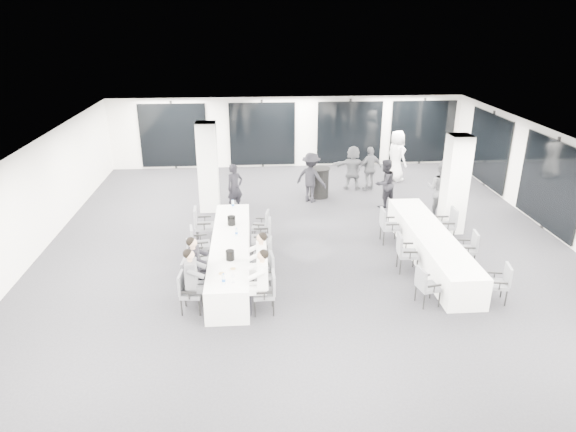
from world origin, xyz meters
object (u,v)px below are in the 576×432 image
object	(u,v)px
standing_guest_b	(385,180)
standing_guest_e	(397,152)
chair_side_left_near	(426,284)
chair_main_right_mid	(265,254)
chair_side_right_near	(501,281)
standing_guest_h	(441,186)
chair_main_right_fourth	(264,236)
chair_main_left_near	(188,290)
standing_guest_c	(311,174)
chair_side_right_far	(448,223)
ice_bucket_near	(230,255)
chair_main_left_fourth	(198,242)
standing_guest_f	(353,165)
banquet_table_side	(430,246)
chair_side_right_mid	(469,247)
standing_guest_a	(235,185)
chair_side_left_mid	(405,251)
chair_main_left_mid	(195,255)
standing_guest_d	(370,166)
banquet_table_main	(231,255)
cocktail_table	(319,182)
chair_main_left_second	(190,276)
chair_main_right_near	(267,290)
chair_main_left_far	(201,223)
chair_main_right_second	(266,270)
chair_side_left_far	(387,224)
chair_main_right_far	(263,224)
ice_bucket_far	(231,221)

from	to	relation	value
standing_guest_b	standing_guest_e	xyz separation A→B (m)	(1.12, 2.75, 0.17)
chair_side_left_near	chair_main_right_mid	bearing A→B (deg)	-128.28
chair_side_right_near	standing_guest_b	xyz separation A→B (m)	(-1.06, 5.97, 0.39)
standing_guest_h	chair_main_right_fourth	bearing A→B (deg)	63.33
chair_main_left_near	standing_guest_c	distance (m)	7.35
chair_main_right_fourth	chair_side_right_far	distance (m)	5.04
ice_bucket_near	chair_main_left_fourth	bearing A→B (deg)	120.20
standing_guest_e	standing_guest_f	world-z (taller)	standing_guest_e
banquet_table_side	chair_main_left_near	size ratio (longest dim) A/B	5.68
chair_main_right_fourth	chair_side_right_mid	size ratio (longest dim) A/B	1.12
standing_guest_a	standing_guest_f	size ratio (longest dim) A/B	0.97
chair_side_left_mid	chair_side_right_mid	xyz separation A→B (m)	(1.66, 0.16, -0.03)
chair_main_left_mid	standing_guest_d	world-z (taller)	standing_guest_d
chair_main_left_fourth	standing_guest_e	world-z (taller)	standing_guest_e
banquet_table_side	ice_bucket_near	distance (m)	5.13
standing_guest_d	ice_bucket_near	distance (m)	8.16
banquet_table_main	chair_main_right_mid	size ratio (longest dim) A/B	5.67
standing_guest_c	standing_guest_d	xyz separation A→B (m)	(2.19, 1.02, -0.05)
cocktail_table	chair_main_left_fourth	xyz separation A→B (m)	(-3.65, -4.63, 0.01)
chair_side_left_near	standing_guest_b	bearing A→B (deg)	162.72
chair_main_left_near	chair_main_right_fourth	distance (m)	3.01
chair_main_left_second	standing_guest_h	bearing A→B (deg)	126.75
chair_main_right_near	chair_main_left_far	bearing A→B (deg)	23.25
chair_main_left_second	chair_side_right_mid	world-z (taller)	chair_side_right_mid
chair_main_right_fourth	chair_side_left_near	distance (m)	4.24
cocktail_table	standing_guest_d	world-z (taller)	standing_guest_d
chair_main_left_mid	standing_guest_h	distance (m)	7.75
chair_main_right_second	chair_side_left_mid	distance (m)	3.43
standing_guest_c	ice_bucket_near	xyz separation A→B (m)	(-2.45, -5.70, -0.07)
banquet_table_main	standing_guest_f	size ratio (longest dim) A/B	2.81
chair_main_left_mid	standing_guest_h	bearing A→B (deg)	99.49
chair_side_right_near	chair_side_right_mid	distance (m)	1.71
chair_main_left_mid	standing_guest_b	xyz separation A→B (m)	(5.61, 4.27, 0.38)
chair_main_left_fourth	chair_main_right_second	distance (m)	2.31
chair_side_left_far	standing_guest_a	xyz separation A→B (m)	(-4.16, 2.69, 0.31)
chair_main_left_second	banquet_table_main	bearing A→B (deg)	153.12
chair_main_left_fourth	chair_side_left_near	distance (m)	5.58
chair_main_left_fourth	standing_guest_f	xyz separation A→B (m)	(4.93, 5.37, 0.36)
chair_main_left_mid	chair_main_right_fourth	xyz separation A→B (m)	(1.66, 0.90, 0.06)
banquet_table_main	chair_side_right_mid	size ratio (longest dim) A/B	5.60
chair_main_left_fourth	standing_guest_e	size ratio (longest dim) A/B	0.44
chair_main_left_mid	chair_main_right_far	distance (m)	2.49
chair_main_left_second	ice_bucket_far	xyz separation A→B (m)	(0.83, 2.28, 0.36)
chair_main_left_near	chair_main_left_mid	size ratio (longest dim) A/B	0.99
chair_side_right_far	ice_bucket_far	xyz separation A→B (m)	(-5.84, -0.22, 0.32)
standing_guest_a	banquet_table_main	bearing A→B (deg)	-123.51
banquet_table_side	chair_main_right_second	distance (m)	4.38
chair_main_right_near	chair_main_right_second	bearing A→B (deg)	-1.54
standing_guest_c	chair_main_right_fourth	bearing A→B (deg)	103.01
chair_main_left_near	chair_side_right_far	xyz separation A→B (m)	(6.67, 3.08, 0.04)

